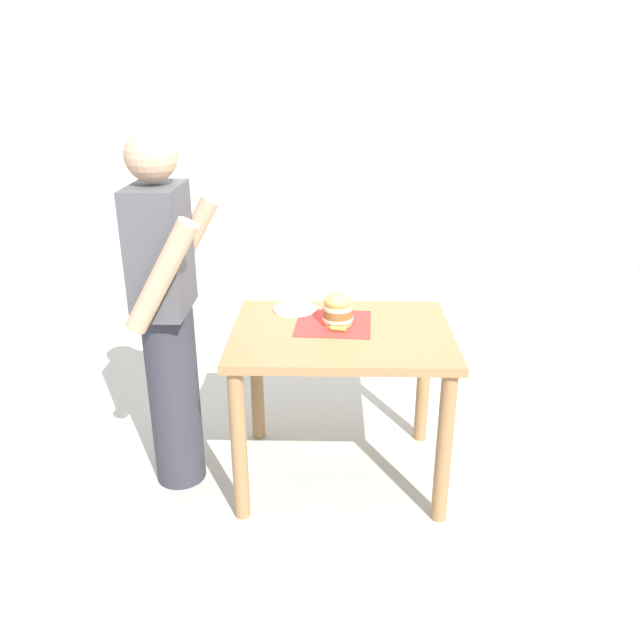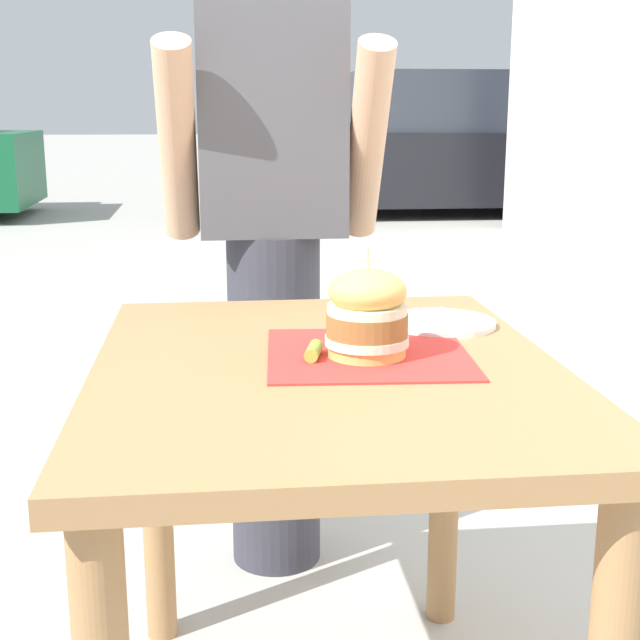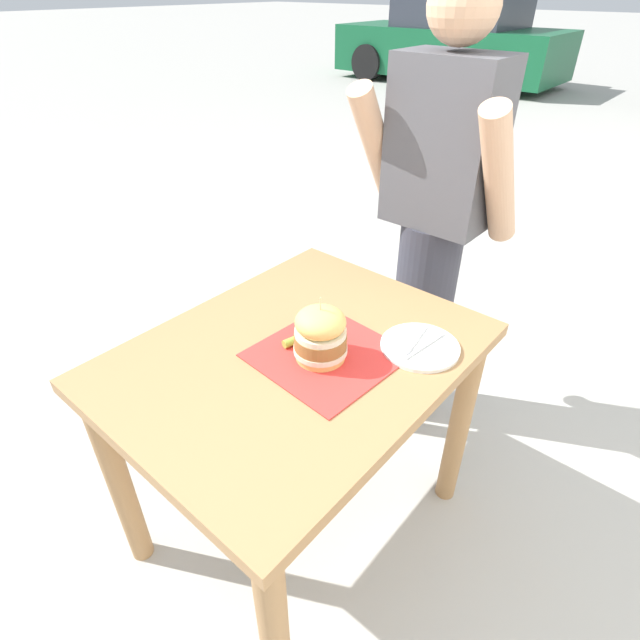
{
  "view_description": "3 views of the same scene",
  "coord_description": "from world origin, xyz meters",
  "px_view_note": "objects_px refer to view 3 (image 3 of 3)",
  "views": [
    {
      "loc": [
        -2.67,
        0.04,
        1.91
      ],
      "look_at": [
        0.0,
        0.1,
        0.84
      ],
      "focal_mm": 35.0,
      "sensor_mm": 36.0,
      "label": 1
    },
    {
      "loc": [
        -0.17,
        -1.45,
        1.21
      ],
      "look_at": [
        0.0,
        0.1,
        0.84
      ],
      "focal_mm": 50.0,
      "sensor_mm": 36.0,
      "label": 2
    },
    {
      "loc": [
        0.77,
        -0.79,
        1.64
      ],
      "look_at": [
        0.0,
        0.1,
        0.84
      ],
      "focal_mm": 28.0,
      "sensor_mm": 36.0,
      "label": 3
    }
  ],
  "objects_px": {
    "pickle_spear": "(295,340)",
    "diner_across_table": "(433,226)",
    "sandwich": "(320,334)",
    "parked_car_mid_block": "(452,40)",
    "patio_table": "(298,389)",
    "side_plate_with_forks": "(420,347)"
  },
  "relations": [
    {
      "from": "sandwich",
      "to": "diner_across_table",
      "type": "bearing_deg",
      "value": 98.43
    },
    {
      "from": "pickle_spear",
      "to": "diner_across_table",
      "type": "bearing_deg",
      "value": 91.61
    },
    {
      "from": "sandwich",
      "to": "parked_car_mid_block",
      "type": "height_order",
      "value": "parked_car_mid_block"
    },
    {
      "from": "pickle_spear",
      "to": "diner_across_table",
      "type": "relative_size",
      "value": 0.04
    },
    {
      "from": "patio_table",
      "to": "sandwich",
      "type": "bearing_deg",
      "value": 13.77
    },
    {
      "from": "sandwich",
      "to": "pickle_spear",
      "type": "height_order",
      "value": "sandwich"
    },
    {
      "from": "patio_table",
      "to": "pickle_spear",
      "type": "bearing_deg",
      "value": 143.89
    },
    {
      "from": "patio_table",
      "to": "pickle_spear",
      "type": "xyz_separation_m",
      "value": [
        -0.02,
        0.02,
        0.16
      ]
    },
    {
      "from": "pickle_spear",
      "to": "parked_car_mid_block",
      "type": "distance_m",
      "value": 9.89
    },
    {
      "from": "patio_table",
      "to": "side_plate_with_forks",
      "type": "bearing_deg",
      "value": 42.08
    },
    {
      "from": "side_plate_with_forks",
      "to": "parked_car_mid_block",
      "type": "distance_m",
      "value": 9.82
    },
    {
      "from": "side_plate_with_forks",
      "to": "parked_car_mid_block",
      "type": "xyz_separation_m",
      "value": [
        -4.58,
        8.69,
        -0.07
      ]
    },
    {
      "from": "sandwich",
      "to": "pickle_spear",
      "type": "relative_size",
      "value": 2.65
    },
    {
      "from": "pickle_spear",
      "to": "diner_across_table",
      "type": "xyz_separation_m",
      "value": [
        -0.02,
        0.78,
        0.08
      ]
    },
    {
      "from": "patio_table",
      "to": "parked_car_mid_block",
      "type": "height_order",
      "value": "parked_car_mid_block"
    },
    {
      "from": "sandwich",
      "to": "side_plate_with_forks",
      "type": "bearing_deg",
      "value": 49.32
    },
    {
      "from": "sandwich",
      "to": "parked_car_mid_block",
      "type": "xyz_separation_m",
      "value": [
        -4.4,
        8.9,
        -0.15
      ]
    },
    {
      "from": "parked_car_mid_block",
      "to": "patio_table",
      "type": "bearing_deg",
      "value": -64.13
    },
    {
      "from": "patio_table",
      "to": "side_plate_with_forks",
      "type": "height_order",
      "value": "side_plate_with_forks"
    },
    {
      "from": "pickle_spear",
      "to": "parked_car_mid_block",
      "type": "height_order",
      "value": "parked_car_mid_block"
    },
    {
      "from": "patio_table",
      "to": "pickle_spear",
      "type": "relative_size",
      "value": 14.32
    },
    {
      "from": "sandwich",
      "to": "side_plate_with_forks",
      "type": "height_order",
      "value": "sandwich"
    }
  ]
}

